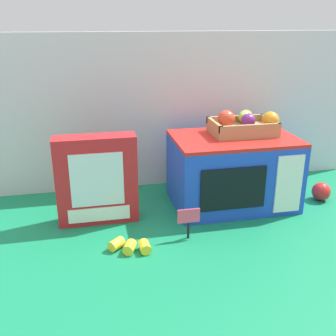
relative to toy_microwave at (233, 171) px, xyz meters
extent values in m
plane|color=#147A4C|center=(-0.20, -0.03, -0.13)|extent=(1.70, 1.70, 0.00)
cube|color=silver|center=(-0.20, 0.25, 0.17)|extent=(1.61, 0.03, 0.60)
cube|color=blue|center=(0.00, 0.00, -0.01)|extent=(0.43, 0.29, 0.24)
cube|color=red|center=(0.00, 0.00, 0.12)|extent=(0.43, 0.29, 0.01)
cube|color=black|center=(-0.05, -0.14, -0.01)|extent=(0.22, 0.01, 0.14)
cube|color=white|center=(0.15, -0.14, -0.01)|extent=(0.09, 0.01, 0.20)
cube|color=#A37F51|center=(0.04, 0.03, 0.14)|extent=(0.22, 0.15, 0.03)
cube|color=#A37F51|center=(0.04, -0.04, 0.17)|extent=(0.22, 0.01, 0.02)
cube|color=#A37F51|center=(0.04, 0.10, 0.17)|extent=(0.22, 0.01, 0.02)
cube|color=#A37F51|center=(-0.07, 0.03, 0.17)|extent=(0.01, 0.15, 0.02)
cube|color=#A37F51|center=(0.14, 0.03, 0.17)|extent=(0.01, 0.15, 0.02)
sphere|color=#72287F|center=(0.05, 0.01, 0.18)|extent=(0.05, 0.05, 0.05)
sphere|color=#E04228|center=(-0.02, 0.03, 0.18)|extent=(0.06, 0.06, 0.06)
ellipsoid|color=#9EC647|center=(0.07, 0.07, 0.18)|extent=(0.08, 0.09, 0.05)
sphere|color=orange|center=(0.13, -0.01, 0.18)|extent=(0.06, 0.06, 0.06)
cube|color=red|center=(-0.48, -0.04, 0.02)|extent=(0.26, 0.08, 0.29)
cube|color=silver|center=(-0.48, -0.08, 0.04)|extent=(0.17, 0.00, 0.18)
cube|color=white|center=(-0.48, -0.08, -0.09)|extent=(0.20, 0.00, 0.05)
cylinder|color=black|center=(-0.22, -0.22, -0.10)|extent=(0.01, 0.01, 0.06)
cube|color=#F44C6B|center=(-0.22, -0.22, -0.05)|extent=(0.07, 0.00, 0.05)
cylinder|color=yellow|center=(-0.44, -0.23, -0.11)|extent=(0.05, 0.05, 0.03)
cylinder|color=yellow|center=(-0.41, -0.26, -0.11)|extent=(0.05, 0.05, 0.03)
cylinder|color=yellow|center=(-0.36, -0.27, -0.11)|extent=(0.03, 0.05, 0.03)
sphere|color=red|center=(0.34, -0.05, -0.09)|extent=(0.07, 0.07, 0.07)
camera|label=1|loc=(-0.50, -1.27, 0.51)|focal=42.72mm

